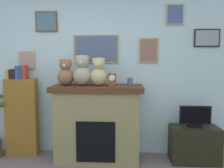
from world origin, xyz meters
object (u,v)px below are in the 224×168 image
Objects in this scene: fireplace at (98,122)px; teddy_bear_grey at (82,72)px; television at (195,117)px; candle_jar at (130,82)px; mantel_clock at (112,79)px; bookshelf at (22,115)px; teddy_bear_brown at (99,73)px; teddy_bear_tan at (66,73)px; tv_stand at (194,144)px.

fireplace is 2.95× the size of teddy_bear_grey.
teddy_bear_grey is at bearing -175.37° from fireplace.
candle_jar is (-0.98, -0.01, 0.53)m from television.
teddy_bear_grey reaches higher than fireplace.
bookshelf is at bearing 175.64° from mantel_clock.
fireplace is at bearing 179.64° from television.
bookshelf is 1.57m from mantel_clock.
teddy_bear_brown is (0.25, 0.00, -0.02)m from teddy_bear_grey.
teddy_bear_grey is 1.10× the size of teddy_bear_brown.
mantel_clock is 0.46× the size of teddy_bear_tan.
bookshelf is at bearing 176.35° from candle_jar.
teddy_bear_grey is at bearing -6.25° from bookshelf.
fireplace is 3.37× the size of teddy_bear_tan.
bookshelf is 2.04× the size of tv_stand.
tv_stand is at bearing 90.00° from television.
candle_jar reaches higher than television.
teddy_bear_brown reaches higher than television.
candle_jar reaches higher than fireplace.
teddy_bear_tan reaches higher than bookshelf.
candle_jar is at bearing -179.43° from tv_stand.
teddy_bear_tan reaches higher than tv_stand.
teddy_bear_tan is at bearing -179.74° from television.
candle_jar is 0.73m from teddy_bear_grey.
teddy_bear_brown is at bearing -179.59° from tv_stand.
television is (2.70, -0.10, 0.02)m from bookshelf.
fireplace reaches higher than television.
fireplace is at bearing -4.27° from bookshelf.
mantel_clock reaches higher than fireplace.
bookshelf is at bearing 171.66° from teddy_bear_tan.
candle_jar is (1.72, -0.11, 0.55)m from bookshelf.
mantel_clock is 0.22m from teddy_bear_brown.
candle_jar is at bearing 0.03° from teddy_bear_tan.
teddy_bear_brown is at bearing -179.64° from television.
fireplace is at bearing 138.23° from teddy_bear_brown.
teddy_bear_tan is (-1.94, -0.01, 0.65)m from television.
candle_jar is at bearing -3.65° from bookshelf.
television reaches higher than tv_stand.
teddy_bear_tan is 0.26m from teddy_bear_grey.
television is 2.52× the size of mantel_clock.
teddy_bear_brown is (-0.20, 0.00, 0.10)m from mantel_clock.
television is at bearing -0.36° from fireplace.
mantel_clock is at bearing -4.36° from bookshelf.
teddy_bear_grey is (-1.69, -0.01, 0.68)m from television.
television is (-0.00, -0.00, 0.41)m from tv_stand.
mantel_clock is (0.22, -0.02, 0.66)m from fireplace.
television is 3.92× the size of candle_jar.
teddy_bear_grey is at bearing -179.65° from tv_stand.
fireplace is 1.90× the size of tv_stand.
fireplace is 1.50m from tv_stand.
television is at bearing 0.31° from teddy_bear_grey.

